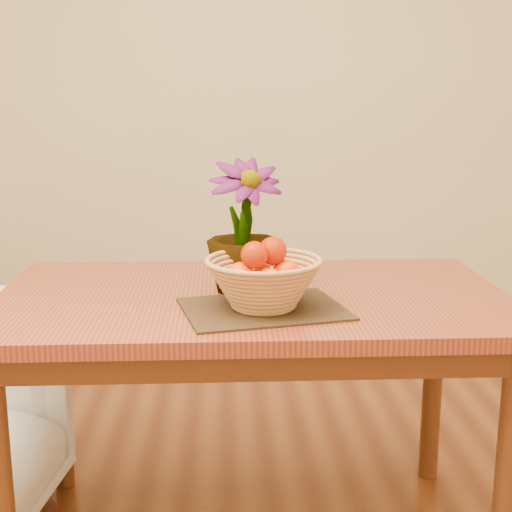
{
  "coord_description": "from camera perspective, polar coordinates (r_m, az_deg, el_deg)",
  "views": [
    {
      "loc": [
        -0.08,
        -1.59,
        1.28
      ],
      "look_at": [
        0.0,
        0.18,
        0.88
      ],
      "focal_mm": 50.0,
      "sensor_mm": 36.0,
      "label": 1
    }
  ],
  "objects": [
    {
      "name": "wall_back",
      "position": [
        3.84,
        -1.59,
        13.65
      ],
      "size": [
        4.0,
        0.02,
        2.7
      ],
      "primitive_type": "cube",
      "color": "#F8E7BD",
      "rests_on": "floor"
    },
    {
      "name": "table",
      "position": [
        1.99,
        -0.3,
        -5.42
      ],
      "size": [
        1.4,
        0.8,
        0.75
      ],
      "color": "maroon",
      "rests_on": "floor"
    },
    {
      "name": "placemat",
      "position": [
        1.81,
        0.61,
        -4.25
      ],
      "size": [
        0.45,
        0.38,
        0.01
      ],
      "primitive_type": "cube",
      "rotation": [
        0.0,
        0.0,
        0.22
      ],
      "color": "#332112",
      "rests_on": "table"
    },
    {
      "name": "wicker_basket",
      "position": [
        1.79,
        0.61,
        -2.33
      ],
      "size": [
        0.3,
        0.3,
        0.12
      ],
      "color": "tan",
      "rests_on": "placemat"
    },
    {
      "name": "orange_pile",
      "position": [
        1.78,
        0.64,
        -0.7
      ],
      "size": [
        0.19,
        0.18,
        0.13
      ],
      "rotation": [
        0.0,
        0.0,
        -0.4
      ],
      "color": "#F73104",
      "rests_on": "wicker_basket"
    },
    {
      "name": "potted_plant",
      "position": [
        1.94,
        -0.97,
        2.35
      ],
      "size": [
        0.24,
        0.24,
        0.37
      ],
      "primitive_type": "imported",
      "rotation": [
        0.0,
        0.0,
        0.19
      ],
      "color": "#1D4F16",
      "rests_on": "table"
    }
  ]
}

